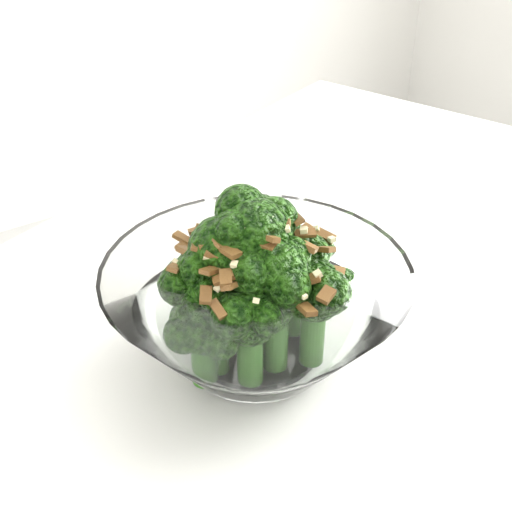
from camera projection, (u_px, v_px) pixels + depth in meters
broccoli_dish at (254, 302)px, 0.48m from camera, size 0.21×0.21×0.13m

